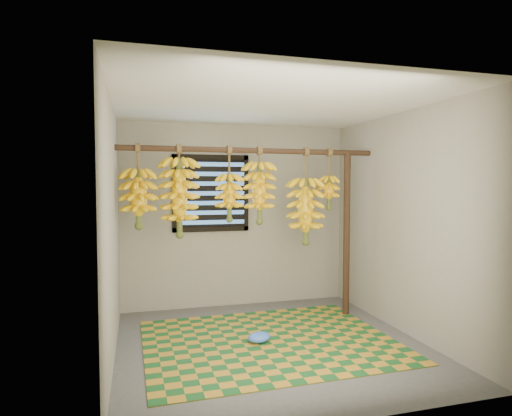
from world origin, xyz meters
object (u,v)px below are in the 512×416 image
object	(u,v)px
banana_bunch_e	(306,211)
banana_bunch_f	(329,192)
woven_mat	(269,341)
support_post	(347,234)
banana_bunch_d	(259,193)
plastic_bag	(259,337)
banana_bunch_b	(179,197)
banana_bunch_c	(229,197)
banana_bunch_a	(138,198)

from	to	relation	value
banana_bunch_e	banana_bunch_f	distance (m)	0.37
woven_mat	banana_bunch_e	size ratio (longest dim) A/B	2.19
support_post	banana_bunch_d	distance (m)	1.23
banana_bunch_e	banana_bunch_f	size ratio (longest dim) A/B	1.55
woven_mat	plastic_bag	world-z (taller)	plastic_bag
woven_mat	plastic_bag	size ratio (longest dim) A/B	9.96
banana_bunch_d	banana_bunch_f	bearing A→B (deg)	0.00
support_post	banana_bunch_b	world-z (taller)	banana_bunch_b
support_post	woven_mat	xyz separation A→B (m)	(-1.19, -0.62, -0.99)
banana_bunch_c	banana_bunch_f	distance (m)	1.23
banana_bunch_a	banana_bunch_b	world-z (taller)	same
banana_bunch_b	banana_bunch_d	size ratio (longest dim) A/B	1.14
support_post	banana_bunch_c	distance (m)	1.54
plastic_bag	banana_bunch_b	world-z (taller)	banana_bunch_b
plastic_bag	banana_bunch_e	distance (m)	1.59
support_post	banana_bunch_b	xyz separation A→B (m)	(-2.03, 0.00, 0.47)
plastic_bag	banana_bunch_a	bearing A→B (deg)	150.98
support_post	banana_bunch_c	size ratio (longest dim) A/B	2.34
banana_bunch_c	support_post	bearing A→B (deg)	-0.00
banana_bunch_a	banana_bunch_d	distance (m)	1.35
banana_bunch_a	banana_bunch_f	distance (m)	2.22
banana_bunch_d	banana_bunch_c	bearing A→B (deg)	180.00
banana_bunch_e	banana_bunch_a	bearing A→B (deg)	-180.00
banana_bunch_a	banana_bunch_e	bearing A→B (deg)	0.00
banana_bunch_f	banana_bunch_c	bearing A→B (deg)	180.00
banana_bunch_c	banana_bunch_d	xyz separation A→B (m)	(0.35, -0.00, 0.05)
support_post	banana_bunch_f	world-z (taller)	banana_bunch_f
banana_bunch_a	banana_bunch_e	size ratio (longest dim) A/B	0.79
woven_mat	banana_bunch_f	world-z (taller)	banana_bunch_f
banana_bunch_d	banana_bunch_e	world-z (taller)	same
support_post	banana_bunch_a	world-z (taller)	banana_bunch_a
banana_bunch_a	woven_mat	bearing A→B (deg)	-26.07
banana_bunch_d	banana_bunch_a	bearing A→B (deg)	-180.00
banana_bunch_d	banana_bunch_e	bearing A→B (deg)	0.00
banana_bunch_a	banana_bunch_c	distance (m)	0.99
banana_bunch_c	banana_bunch_d	bearing A→B (deg)	-0.00
banana_bunch_b	banana_bunch_e	size ratio (longest dim) A/B	0.88
support_post	banana_bunch_a	xyz separation A→B (m)	(-2.47, -0.00, 0.46)
woven_mat	banana_bunch_c	distance (m)	1.62
banana_bunch_d	banana_bunch_e	size ratio (longest dim) A/B	0.77
banana_bunch_c	banana_bunch_f	bearing A→B (deg)	-0.00
woven_mat	banana_bunch_b	world-z (taller)	banana_bunch_b
banana_bunch_e	banana_bunch_c	bearing A→B (deg)	180.00
support_post	woven_mat	bearing A→B (deg)	-152.39
banana_bunch_d	banana_bunch_e	xyz separation A→B (m)	(0.58, 0.00, -0.22)
banana_bunch_c	banana_bunch_a	bearing A→B (deg)	-180.00
banana_bunch_a	banana_bunch_f	size ratio (longest dim) A/B	1.22
banana_bunch_a	banana_bunch_e	xyz separation A→B (m)	(1.92, 0.00, -0.17)
banana_bunch_b	banana_bunch_d	bearing A→B (deg)	0.00
plastic_bag	banana_bunch_d	size ratio (longest dim) A/B	0.28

